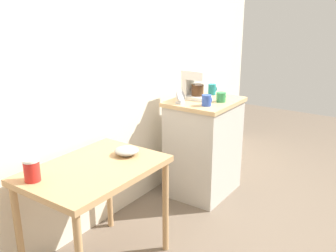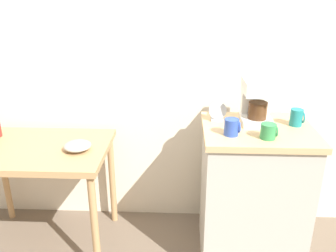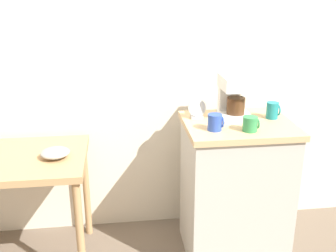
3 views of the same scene
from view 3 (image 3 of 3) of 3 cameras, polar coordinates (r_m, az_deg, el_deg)
back_wall at (r=2.64m, az=-3.68°, el=13.77°), size 4.40×0.10×2.80m
wooden_table at (r=2.52m, az=-21.45°, el=-6.05°), size 0.87×0.62×0.73m
kitchen_counter at (r=2.59m, az=9.41°, el=-8.83°), size 0.64×0.54×0.89m
bowl_stoneware at (r=2.38m, az=-15.74°, el=-3.68°), size 0.17×0.17×0.05m
coffee_maker at (r=2.47m, az=9.47°, el=4.46°), size 0.18×0.22×0.26m
mug_blue at (r=2.25m, az=6.73°, el=0.53°), size 0.09×0.08×0.09m
mug_dark_teal at (r=2.51m, az=14.65°, el=2.16°), size 0.08×0.07×0.10m
mug_tall_green at (r=2.27m, az=11.64°, el=0.30°), size 0.09×0.08×0.08m
table_clock at (r=2.43m, az=4.14°, el=2.30°), size 0.11×0.05×0.12m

